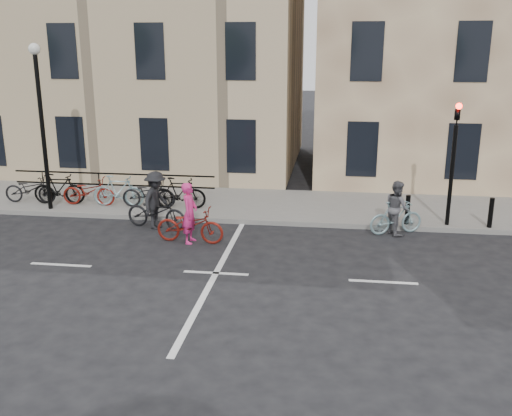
# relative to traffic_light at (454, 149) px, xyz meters

# --- Properties ---
(ground) EXTENTS (120.00, 120.00, 0.00)m
(ground) POSITION_rel_traffic_light_xyz_m (-6.20, -4.34, -2.45)
(ground) COLOR black
(ground) RESTS_ON ground
(sidewalk) EXTENTS (46.00, 4.00, 0.15)m
(sidewalk) POSITION_rel_traffic_light_xyz_m (-10.20, 1.66, -2.38)
(sidewalk) COLOR slate
(sidewalk) RESTS_ON ground
(building_east) EXTENTS (14.00, 10.00, 12.00)m
(building_east) POSITION_rel_traffic_light_xyz_m (2.80, 8.66, 3.70)
(building_east) COLOR #9F7F60
(building_east) RESTS_ON sidewalk
(building_west) EXTENTS (20.00, 10.00, 10.00)m
(building_west) POSITION_rel_traffic_light_xyz_m (-15.20, 8.66, 2.70)
(building_west) COLOR #CCB18A
(building_west) RESTS_ON sidewalk
(traffic_light) EXTENTS (0.18, 0.30, 3.90)m
(traffic_light) POSITION_rel_traffic_light_xyz_m (0.00, 0.00, 0.00)
(traffic_light) COLOR black
(traffic_light) RESTS_ON sidewalk
(lamp_post) EXTENTS (0.36, 0.36, 5.28)m
(lamp_post) POSITION_rel_traffic_light_xyz_m (-12.70, 0.06, 1.04)
(lamp_post) COLOR black
(lamp_post) RESTS_ON sidewalk
(bollard_east) EXTENTS (0.14, 0.14, 0.90)m
(bollard_east) POSITION_rel_traffic_light_xyz_m (-1.20, -0.09, -1.85)
(bollard_east) COLOR black
(bollard_east) RESTS_ON sidewalk
(bollard_west) EXTENTS (0.14, 0.14, 0.90)m
(bollard_west) POSITION_rel_traffic_light_xyz_m (1.20, -0.09, -1.85)
(bollard_west) COLOR black
(bollard_west) RESTS_ON sidewalk
(parked_bikes) EXTENTS (7.25, 1.23, 1.05)m
(parked_bikes) POSITION_rel_traffic_light_xyz_m (-11.12, 0.70, -1.81)
(parked_bikes) COLOR black
(parked_bikes) RESTS_ON sidewalk
(cyclist_pink) EXTENTS (1.97, 0.80, 1.72)m
(cyclist_pink) POSITION_rel_traffic_light_xyz_m (-7.38, -2.19, -1.86)
(cyclist_pink) COLOR maroon
(cyclist_pink) RESTS_ON ground
(cyclist_grey) EXTENTS (1.71, 1.05, 1.60)m
(cyclist_grey) POSITION_rel_traffic_light_xyz_m (-1.58, -0.62, -1.81)
(cyclist_grey) COLOR #7FA1A6
(cyclist_grey) RESTS_ON ground
(cyclist_dark) EXTENTS (2.09, 1.26, 1.76)m
(cyclist_dark) POSITION_rel_traffic_light_xyz_m (-8.70, -1.08, -1.76)
(cyclist_dark) COLOR black
(cyclist_dark) RESTS_ON ground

